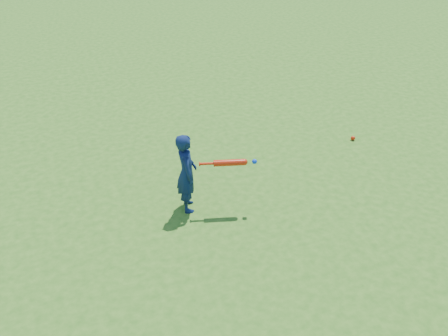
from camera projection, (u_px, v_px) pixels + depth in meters
name	position (u px, v px, depth m)	size (l,w,h in m)	color
ground	(181.00, 199.00, 7.09)	(80.00, 80.00, 0.00)	#2E6518
child	(187.00, 173.00, 6.63)	(0.42, 0.27, 1.14)	#0E1C41
ground_ball_red	(353.00, 138.00, 8.55)	(0.08, 0.08, 0.08)	red
bat_swing	(232.00, 163.00, 6.55)	(0.75, 0.25, 0.09)	red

